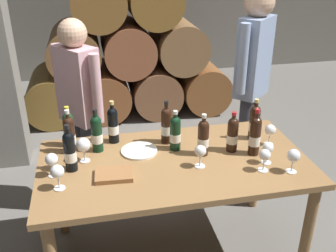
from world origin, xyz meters
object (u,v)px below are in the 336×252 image
object	(u,v)px
wine_bottle_5	(175,133)
wine_glass_2	(200,152)
wine_bottle_2	(203,137)
wine_bottle_1	(254,122)
serving_plate	(139,151)
wine_glass_0	(52,160)
wine_glass_3	(268,149)
wine_glass_6	(83,145)
wine_bottle_9	(69,129)
wine_bottle_4	(70,151)
wine_bottle_6	(113,125)
dining_table	(174,173)
wine_bottle_10	(166,125)
tasting_notebook	(114,175)
wine_bottle_3	(233,134)
wine_glass_4	(57,172)
taster_seated_left	(80,102)
wine_glass_5	(265,156)
wine_glass_1	(270,131)
sommelier_presenting	(253,73)
wine_bottle_0	(255,135)
wine_bottle_7	(97,133)
wine_glass_7	(294,156)
wine_bottle_8	(70,134)

from	to	relation	value
wine_bottle_5	wine_glass_2	world-z (taller)	wine_bottle_5
wine_bottle_2	wine_bottle_1	bearing A→B (deg)	18.72
wine_bottle_1	wine_bottle_2	xyz separation A→B (m)	(-0.41, -0.14, -0.00)
wine_glass_2	serving_plate	bearing A→B (deg)	142.70
wine_glass_0	wine_glass_3	world-z (taller)	wine_glass_0
wine_glass_6	wine_bottle_9	bearing A→B (deg)	111.28
wine_bottle_4	wine_glass_0	xyz separation A→B (m)	(-0.11, -0.05, -0.02)
wine_glass_3	wine_glass_6	xyz separation A→B (m)	(-1.11, 0.26, 0.01)
wine_bottle_2	wine_bottle_6	bearing A→B (deg)	151.88
dining_table	wine_bottle_5	world-z (taller)	wine_bottle_5
wine_bottle_10	tasting_notebook	size ratio (longest dim) A/B	1.39
wine_bottle_3	wine_glass_4	bearing A→B (deg)	-169.06
tasting_notebook	taster_seated_left	world-z (taller)	taster_seated_left
wine_glass_5	wine_bottle_2	bearing A→B (deg)	138.66
wine_bottle_1	wine_glass_1	distance (m)	0.13
dining_table	wine_glass_0	size ratio (longest dim) A/B	11.32
wine_glass_1	wine_bottle_3	bearing A→B (deg)	-174.97
sommelier_presenting	wine_bottle_6	bearing A→B (deg)	-160.65
wine_bottle_0	wine_glass_2	size ratio (longest dim) A/B	2.17
wine_bottle_6	wine_glass_6	size ratio (longest dim) A/B	1.86
wine_bottle_0	wine_bottle_6	distance (m)	0.95
wine_glass_1	sommelier_presenting	xyz separation A→B (m)	(0.14, 0.67, 0.18)
dining_table	wine_glass_2	world-z (taller)	wine_glass_2
dining_table	tasting_notebook	distance (m)	0.42
wine_bottle_9	wine_bottle_10	world-z (taller)	wine_bottle_10
wine_glass_6	tasting_notebook	bearing A→B (deg)	-53.09
wine_bottle_5	wine_glass_0	xyz separation A→B (m)	(-0.78, -0.17, -0.02)
wine_bottle_6	wine_bottle_10	bearing A→B (deg)	-13.52
wine_bottle_9	wine_bottle_2	bearing A→B (deg)	-19.69
wine_bottle_7	taster_seated_left	xyz separation A→B (m)	(-0.10, 0.49, 0.03)
wine_bottle_2	wine_glass_7	size ratio (longest dim) A/B	1.86
wine_bottle_4	wine_glass_2	world-z (taller)	wine_bottle_4
wine_bottle_3	wine_glass_7	size ratio (longest dim) A/B	1.81
wine_bottle_2	wine_glass_2	distance (m)	0.16
wine_bottle_8	wine_glass_5	bearing A→B (deg)	-22.52
wine_bottle_8	taster_seated_left	world-z (taller)	taster_seated_left
wine_bottle_1	wine_glass_0	bearing A→B (deg)	-171.53
wine_glass_6	wine_glass_0	bearing A→B (deg)	-144.19
wine_bottle_2	wine_glass_5	world-z (taller)	wine_bottle_2
dining_table	sommelier_presenting	distance (m)	1.17
wine_glass_1	wine_glass_3	world-z (taller)	wine_glass_1
wine_bottle_5	wine_glass_1	distance (m)	0.64
wine_bottle_10	wine_glass_1	xyz separation A→B (m)	(0.68, -0.18, -0.03)
wine_glass_0	wine_glass_1	world-z (taller)	wine_glass_0
wine_glass_0	wine_glass_1	xyz separation A→B (m)	(1.42, 0.09, -0.00)
wine_glass_3	wine_glass_5	bearing A→B (deg)	-125.71
wine_bottle_6	wine_bottle_8	distance (m)	0.30
dining_table	wine_glass_0	bearing A→B (deg)	-178.62
wine_bottle_0	wine_bottle_3	size ratio (longest dim) A/B	1.14
wine_glass_6	tasting_notebook	size ratio (longest dim) A/B	0.74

